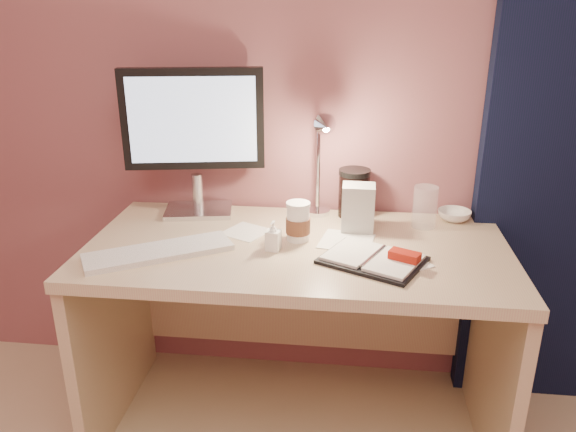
# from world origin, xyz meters

# --- Properties ---
(desk) EXTENTS (1.40, 0.70, 0.73)m
(desk) POSITION_xyz_m (0.00, 1.45, 0.50)
(desk) COLOR beige
(desk) RESTS_ON ground
(monitor) EXTENTS (0.51, 0.22, 0.54)m
(monitor) POSITION_xyz_m (-0.40, 1.64, 1.05)
(monitor) COLOR silver
(monitor) RESTS_ON desk
(keyboard) EXTENTS (0.47, 0.36, 0.02)m
(keyboard) POSITION_xyz_m (-0.43, 1.25, 0.74)
(keyboard) COLOR white
(keyboard) RESTS_ON desk
(planner) EXTENTS (0.36, 0.33, 0.05)m
(planner) POSITION_xyz_m (0.25, 1.27, 0.74)
(planner) COLOR black
(planner) RESTS_ON desk
(paper_a) EXTENTS (0.22, 0.22, 0.00)m
(paper_a) POSITION_xyz_m (0.33, 1.28, 0.73)
(paper_a) COLOR white
(paper_a) RESTS_ON desk
(paper_b) EXTENTS (0.20, 0.20, 0.00)m
(paper_b) POSITION_xyz_m (0.16, 1.42, 0.73)
(paper_b) COLOR white
(paper_b) RESTS_ON desk
(paper_c) EXTENTS (0.19, 0.19, 0.00)m
(paper_c) POSITION_xyz_m (-0.19, 1.47, 0.73)
(paper_c) COLOR white
(paper_c) RESTS_ON desk
(coffee_cup) EXTENTS (0.08, 0.08, 0.13)m
(coffee_cup) POSITION_xyz_m (-0.00, 1.42, 0.79)
(coffee_cup) COLOR white
(coffee_cup) RESTS_ON desk
(clear_cup) EXTENTS (0.09, 0.09, 0.15)m
(clear_cup) POSITION_xyz_m (0.43, 1.59, 0.80)
(clear_cup) COLOR white
(clear_cup) RESTS_ON desk
(bowl) EXTENTS (0.13, 0.13, 0.04)m
(bowl) POSITION_xyz_m (0.55, 1.67, 0.75)
(bowl) COLOR silver
(bowl) RESTS_ON desk
(lotion_bottle) EXTENTS (0.05, 0.05, 0.10)m
(lotion_bottle) POSITION_xyz_m (-0.07, 1.33, 0.78)
(lotion_bottle) COLOR white
(lotion_bottle) RESTS_ON desk
(dark_jar) EXTENTS (0.11, 0.11, 0.16)m
(dark_jar) POSITION_xyz_m (0.18, 1.67, 0.81)
(dark_jar) COLOR black
(dark_jar) RESTS_ON desk
(product_box) EXTENTS (0.11, 0.09, 0.17)m
(product_box) POSITION_xyz_m (0.20, 1.53, 0.81)
(product_box) COLOR #B6B6B1
(product_box) RESTS_ON desk
(desk_lamp) EXTENTS (0.12, 0.25, 0.41)m
(desk_lamp) POSITION_xyz_m (0.03, 1.58, 0.99)
(desk_lamp) COLOR silver
(desk_lamp) RESTS_ON desk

